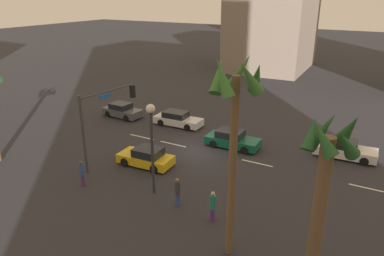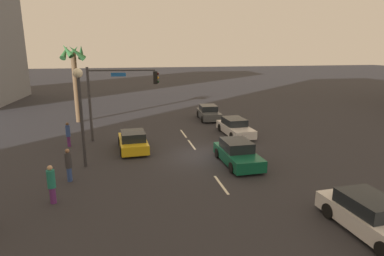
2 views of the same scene
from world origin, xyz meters
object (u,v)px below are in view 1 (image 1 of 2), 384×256
streetlamp (151,132)px  palm_tree_1 (324,178)px  car_4 (122,111)px  car_3 (232,139)px  car_0 (178,119)px  car_1 (345,149)px  palm_tree_2 (236,108)px  building_1 (274,14)px  pedestrian_1 (213,206)px  car_2 (146,157)px  pedestrian_2 (82,173)px  pedestrian_0 (177,191)px  traffic_signal (103,114)px

streetlamp → palm_tree_1: bearing=162.2°
car_4 → palm_tree_1: palm_tree_1 is taller
car_3 → car_4: 13.06m
streetlamp → car_0: bearing=-65.6°
car_3 → streetlamp: bearing=81.1°
car_1 → car_4: bearing=2.0°
car_1 → palm_tree_1: 15.75m
car_4 → palm_tree_2: size_ratio=0.43×
palm_tree_1 → building_1: (16.87, -46.60, 3.40)m
pedestrian_1 → palm_tree_1: 7.74m
car_2 → building_1: (3.60, -40.25, 8.15)m
car_3 → palm_tree_1: 16.25m
pedestrian_1 → car_3: bearing=-72.4°
car_4 → pedestrian_2: bearing=119.0°
car_1 → pedestrian_1: bearing=67.6°
car_4 → pedestrian_2: size_ratio=2.30×
streetlamp → building_1: size_ratio=0.34×
car_4 → streetlamp: (-11.51, 10.87, 3.51)m
pedestrian_0 → palm_tree_1: (-8.39, 2.79, 4.41)m
car_0 → palm_tree_2: bearing=129.4°
palm_tree_1 → building_1: size_ratio=0.47×
pedestrian_2 → palm_tree_1: size_ratio=0.22×
car_4 → traffic_signal: (-5.95, 9.05, 3.24)m
car_2 → car_3: size_ratio=0.94×
pedestrian_1 → pedestrian_0: bearing=-8.2°
car_0 → streetlamp: bearing=114.4°
car_1 → palm_tree_1: bearing=92.6°
car_0 → pedestrian_2: (-0.62, 13.07, 0.34)m
pedestrian_0 → pedestrian_1: size_ratio=0.99×
car_1 → building_1: building_1 is taller
pedestrian_1 → palm_tree_2: palm_tree_2 is taller
traffic_signal → streetlamp: bearing=161.9°
car_2 → traffic_signal: size_ratio=0.74×
car_2 → building_1: building_1 is taller
pedestrian_0 → building_1: size_ratio=0.10×
pedestrian_2 → palm_tree_2: (-11.16, 1.28, 6.49)m
pedestrian_0 → pedestrian_1: 2.54m
palm_tree_2 → pedestrian_1: bearing=-45.6°
car_0 → car_1: bearing=-179.3°
palm_tree_1 → palm_tree_2: (3.96, -0.48, 2.08)m
car_0 → traffic_signal: (0.36, 9.63, 3.27)m
palm_tree_1 → palm_tree_2: bearing=-6.9°
car_1 → car_0: bearing=0.7°
pedestrian_0 → streetlamp: bearing=-15.2°
car_3 → car_4: size_ratio=1.06×
car_0 → car_1: 15.06m
car_3 → building_1: building_1 is taller
car_2 → streetlamp: bearing=132.7°
pedestrian_2 → car_0: bearing=-87.3°
car_1 → pedestrian_0: size_ratio=2.53×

